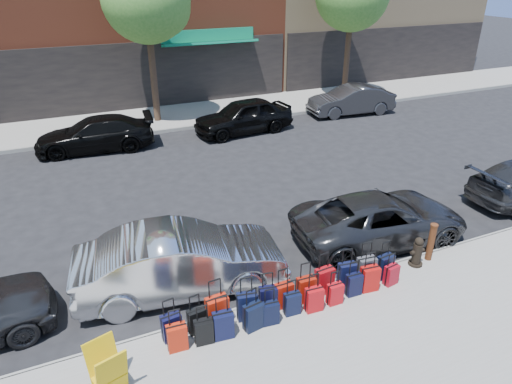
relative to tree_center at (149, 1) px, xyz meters
name	(u,v)px	position (x,y,z in m)	size (l,w,h in m)	color
ground	(214,213)	(-0.64, -9.50, -5.41)	(120.00, 120.00, 0.00)	black
sidewalk_near	(329,363)	(-0.64, -16.00, -5.34)	(60.00, 4.00, 0.15)	gray
sidewalk_far	(145,120)	(-0.64, 0.50, -5.34)	(60.00, 4.00, 0.15)	gray
curb_near	(280,299)	(-0.64, -13.98, -5.34)	(60.00, 0.08, 0.15)	gray
curb_far	(155,132)	(-0.64, -1.52, -5.34)	(60.00, 0.08, 0.15)	gray
tree_center	(149,1)	(0.00, 0.00, 0.00)	(3.80, 3.80, 7.27)	black
suitcase_front_0	(172,327)	(-3.14, -14.27, -4.98)	(0.40, 0.25, 0.91)	black
suitcase_front_1	(197,320)	(-2.63, -14.28, -4.99)	(0.37, 0.23, 0.86)	black
suitcase_front_2	(217,311)	(-2.20, -14.26, -4.93)	(0.46, 0.28, 1.07)	#AB1D0B
suitcase_front_3	(247,306)	(-1.58, -14.33, -4.95)	(0.44, 0.30, 0.98)	black
suitcase_front_4	(268,298)	(-1.07, -14.26, -4.98)	(0.41, 0.28, 0.90)	black
suitcase_front_5	(284,295)	(-0.72, -14.30, -4.97)	(0.39, 0.22, 0.92)	#971709
suitcase_front_6	(306,289)	(-0.20, -14.34, -4.96)	(0.40, 0.23, 0.95)	maroon
suitcase_front_7	(324,281)	(0.31, -14.25, -4.95)	(0.43, 0.26, 1.00)	maroon
suitcase_front_8	(347,275)	(0.90, -14.26, -4.96)	(0.42, 0.27, 0.95)	black
suitcase_front_9	(366,270)	(1.40, -14.29, -4.95)	(0.44, 0.27, 1.01)	#3B3A40
suitcase_front_10	(385,266)	(1.90, -14.34, -4.97)	(0.41, 0.26, 0.93)	black
suitcase_back_0	(177,337)	(-3.11, -14.58, -4.98)	(0.39, 0.24, 0.89)	#AE1F0B
suitcase_back_1	(204,332)	(-2.60, -14.62, -5.00)	(0.37, 0.24, 0.84)	black
suitcase_back_2	(223,325)	(-2.21, -14.64, -4.97)	(0.41, 0.26, 0.93)	black
suitcase_back_3	(253,317)	(-1.58, -14.65, -4.97)	(0.42, 0.29, 0.93)	black
suitcase_back_4	(270,313)	(-1.21, -14.66, -5.01)	(0.36, 0.23, 0.81)	black
suitcase_back_5	(292,303)	(-0.66, -14.58, -5.01)	(0.35, 0.22, 0.81)	black
suitcase_back_6	(314,299)	(-0.20, -14.67, -4.99)	(0.38, 0.24, 0.88)	#AC0B10
suitcase_back_7	(335,294)	(0.32, -14.66, -5.01)	(0.33, 0.19, 0.79)	#B00B12
suitcase_back_8	(354,284)	(0.87, -14.57, -5.00)	(0.36, 0.21, 0.84)	black
suitcase_back_9	(370,279)	(1.28, -14.58, -4.96)	(0.42, 0.27, 0.95)	#AA0D0A
suitcase_back_10	(391,275)	(1.87, -14.61, -5.02)	(0.35, 0.24, 0.79)	maroon
fire_hydrant	(417,252)	(2.92, -14.25, -4.91)	(0.38, 0.34, 0.76)	black
bollard	(431,242)	(3.37, -14.20, -4.75)	(0.18, 0.18, 0.99)	#38190C
display_rack	(108,369)	(-4.41, -15.03, -4.79)	(0.68, 0.71, 0.96)	gold
car_near_1	(181,261)	(-2.48, -12.68, -4.64)	(1.63, 4.67, 1.54)	silver
car_near_2	(380,219)	(2.94, -12.76, -4.76)	(2.18, 4.73, 1.31)	#313134
car_far_1	(95,134)	(-3.23, -2.54, -4.74)	(1.88, 4.61, 1.34)	black
car_far_2	(243,116)	(3.07, -2.92, -4.66)	(1.78, 4.43, 1.51)	black
car_far_3	(351,100)	(9.11, -2.45, -4.70)	(1.50, 4.31, 1.42)	#363639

